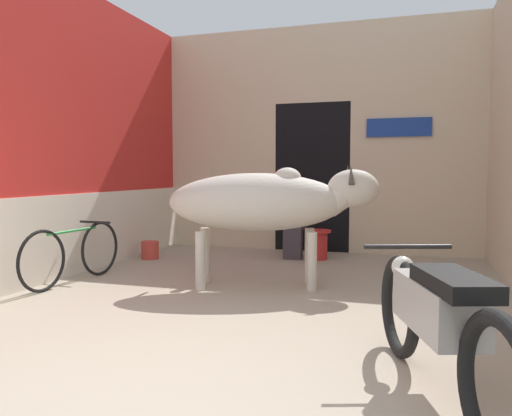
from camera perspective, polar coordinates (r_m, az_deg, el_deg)
The scene contains 9 objects.
ground_plane at distance 3.17m, azimuth -13.00°, elevation -19.95°, with size 30.00×30.00×0.00m, color tan.
wall_left_shopfront at distance 6.67m, azimuth -21.03°, elevation 7.86°, with size 0.25×5.50×3.63m.
wall_back_with_doorway at distance 8.40m, azimuth 7.03°, elevation 6.07°, with size 5.10×0.93×3.63m.
cow at distance 5.57m, azimuth 1.31°, elevation 0.69°, with size 2.40×1.17×1.39m.
motorcycle_near at distance 3.03m, azimuth 20.02°, elevation -11.88°, with size 0.81×2.00×0.81m.
bicycle at distance 6.18m, azimuth -20.14°, elevation -4.88°, with size 0.44×1.63×0.69m.
shopkeeper_seated at distance 7.48m, azimuth 4.44°, elevation -0.88°, with size 0.39×0.34×1.19m.
plastic_stool at distance 7.43m, azimuth 7.19°, elevation -4.06°, with size 0.36×0.36×0.44m.
bucket at distance 7.62m, azimuth -12.02°, elevation -4.72°, with size 0.26×0.26×0.26m.
Camera 1 is at (1.48, -2.49, 1.29)m, focal length 35.00 mm.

